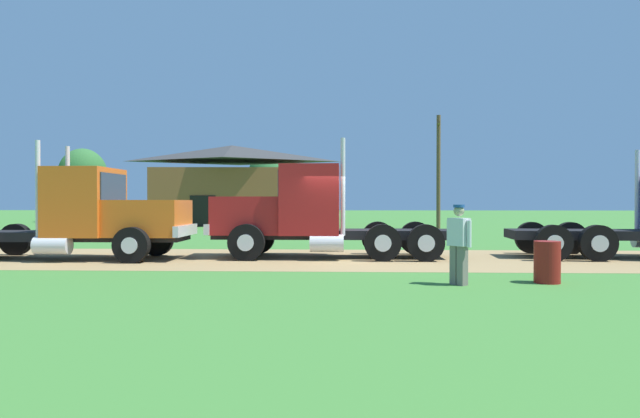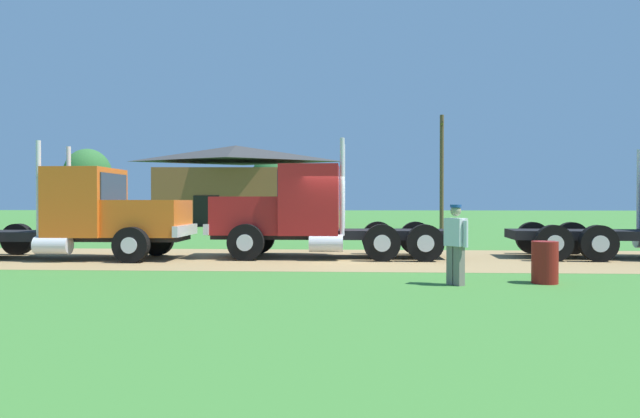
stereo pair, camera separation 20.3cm
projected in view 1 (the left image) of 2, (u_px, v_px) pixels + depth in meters
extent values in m
plane|color=#3E7A31|center=(346.00, 259.00, 17.18)|extent=(200.00, 200.00, 0.00)
cube|color=#9C8051|center=(346.00, 259.00, 17.18)|extent=(120.00, 6.51, 0.01)
cube|color=black|center=(333.00, 234.00, 17.62)|extent=(7.43, 1.52, 0.28)
cube|color=maroon|center=(249.00, 215.00, 17.72)|extent=(2.12, 2.00, 1.17)
cube|color=silver|center=(215.00, 228.00, 17.78)|extent=(0.16, 2.19, 0.32)
cube|color=maroon|center=(311.00, 200.00, 17.63)|extent=(1.78, 2.28, 2.15)
cube|color=#2D3D4C|center=(282.00, 186.00, 17.67)|extent=(0.04, 1.90, 0.94)
cylinder|color=silver|center=(343.00, 187.00, 16.68)|extent=(0.14, 0.14, 2.91)
cylinder|color=silver|center=(343.00, 188.00, 18.49)|extent=(0.14, 0.14, 2.91)
cylinder|color=silver|center=(327.00, 243.00, 16.63)|extent=(1.00, 0.52, 0.52)
cylinder|color=black|center=(246.00, 242.00, 16.59)|extent=(1.09, 0.30, 1.09)
cylinder|color=silver|center=(245.00, 243.00, 16.43)|extent=(0.49, 0.04, 0.49)
cylinder|color=black|center=(258.00, 238.00, 18.87)|extent=(1.09, 0.30, 1.09)
cylinder|color=silver|center=(259.00, 237.00, 19.03)|extent=(0.49, 0.04, 0.49)
cylinder|color=black|center=(426.00, 243.00, 16.37)|extent=(1.09, 0.30, 1.09)
cylinder|color=silver|center=(426.00, 243.00, 16.21)|extent=(0.49, 0.04, 0.49)
cylinder|color=black|center=(416.00, 238.00, 18.64)|extent=(1.09, 0.30, 1.09)
cylinder|color=silver|center=(415.00, 238.00, 18.80)|extent=(0.49, 0.04, 0.49)
cylinder|color=black|center=(383.00, 243.00, 16.42)|extent=(1.09, 0.30, 1.09)
cylinder|color=silver|center=(383.00, 243.00, 16.26)|extent=(0.49, 0.04, 0.49)
cylinder|color=black|center=(378.00, 238.00, 18.69)|extent=(1.09, 0.30, 1.09)
cylinder|color=silver|center=(378.00, 238.00, 18.85)|extent=(0.49, 0.04, 0.49)
cube|color=black|center=(53.00, 236.00, 17.16)|extent=(8.13, 1.57, 0.28)
cube|color=orange|center=(148.00, 218.00, 17.05)|extent=(2.19, 1.99, 1.10)
cube|color=silver|center=(186.00, 230.00, 17.01)|extent=(0.18, 2.16, 0.32)
cube|color=orange|center=(85.00, 202.00, 17.11)|extent=(1.74, 2.27, 2.07)
cube|color=#2D3D4C|center=(114.00, 189.00, 17.07)|extent=(0.06, 1.88, 0.91)
cylinder|color=silver|center=(68.00, 190.00, 18.03)|extent=(0.14, 0.14, 2.83)
cylinder|color=silver|center=(38.00, 189.00, 16.25)|extent=(0.14, 0.14, 2.83)
cylinder|color=silver|center=(52.00, 245.00, 16.16)|extent=(1.00, 0.53, 0.52)
cylinder|color=black|center=(157.00, 240.00, 18.18)|extent=(1.03, 0.31, 1.03)
cylinder|color=silver|center=(159.00, 239.00, 18.34)|extent=(0.46, 0.04, 0.46)
cylinder|color=black|center=(131.00, 245.00, 15.94)|extent=(1.03, 0.31, 1.03)
cylinder|color=silver|center=(129.00, 246.00, 15.78)|extent=(0.46, 0.04, 0.46)
cylinder|color=black|center=(16.00, 239.00, 18.34)|extent=(1.03, 0.31, 1.03)
cylinder|color=silver|center=(19.00, 239.00, 18.50)|extent=(0.46, 0.04, 0.46)
cube|color=black|center=(639.00, 235.00, 17.39)|extent=(7.89, 2.08, 0.28)
cylinder|color=silver|center=(637.00, 192.00, 18.28)|extent=(0.14, 0.14, 2.71)
cylinder|color=black|center=(532.00, 238.00, 18.88)|extent=(1.09, 0.37, 1.07)
cylinder|color=silver|center=(530.00, 237.00, 19.04)|extent=(0.48, 0.07, 0.48)
cylinder|color=black|center=(553.00, 243.00, 16.51)|extent=(1.09, 0.37, 1.07)
cylinder|color=silver|center=(555.00, 243.00, 16.36)|extent=(0.48, 0.07, 0.48)
cylinder|color=black|center=(570.00, 238.00, 18.75)|extent=(1.09, 0.37, 1.07)
cylinder|color=silver|center=(569.00, 238.00, 18.91)|extent=(0.48, 0.07, 0.48)
cylinder|color=black|center=(598.00, 243.00, 16.38)|extent=(1.09, 0.37, 1.07)
cylinder|color=silver|center=(600.00, 244.00, 16.22)|extent=(0.48, 0.07, 0.48)
cube|color=silver|center=(459.00, 232.00, 11.77)|extent=(0.47, 0.49, 0.58)
sphere|color=tan|center=(459.00, 211.00, 11.76)|extent=(0.22, 0.22, 0.22)
cylinder|color=#1E478C|center=(459.00, 206.00, 11.76)|extent=(0.23, 0.23, 0.06)
cube|color=slate|center=(455.00, 265.00, 11.85)|extent=(0.24, 0.24, 0.82)
cube|color=slate|center=(462.00, 266.00, 11.70)|extent=(0.24, 0.24, 0.82)
cylinder|color=silver|center=(449.00, 233.00, 11.97)|extent=(0.10, 0.10, 0.55)
cylinder|color=silver|center=(469.00, 234.00, 11.56)|extent=(0.10, 0.10, 0.55)
cylinder|color=maroon|center=(547.00, 262.00, 12.05)|extent=(0.55, 0.55, 0.90)
cube|color=brown|center=(232.00, 197.00, 42.38)|extent=(11.44, 6.47, 4.20)
pyramid|color=#363636|center=(232.00, 153.00, 42.34)|extent=(12.01, 6.79, 1.21)
cube|color=black|center=(203.00, 211.00, 39.44)|extent=(1.80, 0.17, 2.20)
cylinder|color=brown|center=(438.00, 172.00, 36.36)|extent=(0.26, 0.26, 7.37)
cube|color=brown|center=(439.00, 124.00, 36.32)|extent=(0.48, 2.20, 0.14)
cylinder|color=#513823|center=(83.00, 207.00, 49.22)|extent=(0.44, 0.44, 2.56)
ellipsoid|color=#306830|center=(83.00, 174.00, 49.18)|extent=(4.07, 4.07, 4.48)
cylinder|color=#513823|center=(265.00, 203.00, 57.74)|extent=(0.44, 0.44, 3.28)
ellipsoid|color=#2A5F2F|center=(265.00, 174.00, 57.70)|extent=(3.40, 3.40, 3.74)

